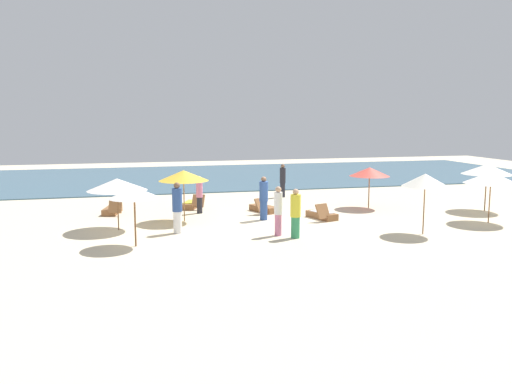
{
  "coord_description": "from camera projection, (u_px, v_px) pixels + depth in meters",
  "views": [
    {
      "loc": [
        -6.44,
        -20.94,
        4.43
      ],
      "look_at": [
        -0.79,
        1.44,
        1.1
      ],
      "focal_mm": 37.83,
      "sensor_mm": 36.0,
      "label": 1
    }
  ],
  "objects": [
    {
      "name": "lounger_2",
      "position": [
        112.0,
        210.0,
        24.2
      ],
      "size": [
        0.93,
        1.72,
        0.74
      ],
      "color": "brown",
      "rests_on": "ground_plane"
    },
    {
      "name": "lounger_3",
      "position": [
        191.0,
        204.0,
        25.67
      ],
      "size": [
        1.19,
        1.76,
        0.71
      ],
      "color": "brown",
      "rests_on": "ground_plane"
    },
    {
      "name": "umbrella_1",
      "position": [
        425.0,
        180.0,
        19.84
      ],
      "size": [
        1.71,
        1.71,
        2.27
      ],
      "color": "brown",
      "rests_on": "ground_plane"
    },
    {
      "name": "umbrella_4",
      "position": [
        370.0,
        172.0,
        25.48
      ],
      "size": [
        1.89,
        1.89,
        1.95
      ],
      "color": "brown",
      "rests_on": "ground_plane"
    },
    {
      "name": "umbrella_6",
      "position": [
        134.0,
        193.0,
        18.0
      ],
      "size": [
        1.71,
        1.71,
        2.04
      ],
      "color": "brown",
      "rests_on": "ground_plane"
    },
    {
      "name": "ocean_water",
      "position": [
        214.0,
        176.0,
        38.6
      ],
      "size": [
        48.0,
        16.0,
        0.06
      ],
      "primitive_type": "cube",
      "color": "#3D6075",
      "rests_on": "ground_plane"
    },
    {
      "name": "ground_plane",
      "position": [
        283.0,
        222.0,
        22.29
      ],
      "size": [
        60.0,
        60.0,
        0.0
      ],
      "primitive_type": "plane",
      "color": "beige"
    },
    {
      "name": "umbrella_0",
      "position": [
        487.0,
        169.0,
        24.68
      ],
      "size": [
        2.25,
        2.25,
        2.18
      ],
      "color": "brown",
      "rests_on": "ground_plane"
    },
    {
      "name": "person_3",
      "position": [
        264.0,
        198.0,
        22.7
      ],
      "size": [
        0.52,
        0.52,
        1.85
      ],
      "color": "#2D4C8C",
      "rests_on": "ground_plane"
    },
    {
      "name": "person_5",
      "position": [
        283.0,
        180.0,
        28.96
      ],
      "size": [
        0.4,
        0.4,
        1.79
      ],
      "color": "#26262D",
      "rests_on": "ground_plane"
    },
    {
      "name": "lounger_1",
      "position": [
        322.0,
        215.0,
        23.02
      ],
      "size": [
        1.06,
        1.73,
        0.75
      ],
      "color": "brown",
      "rests_on": "ground_plane"
    },
    {
      "name": "umbrella_2",
      "position": [
        184.0,
        176.0,
        22.24
      ],
      "size": [
        2.06,
        2.06,
        2.15
      ],
      "color": "olive",
      "rests_on": "ground_plane"
    },
    {
      "name": "person_0",
      "position": [
        296.0,
        213.0,
        19.36
      ],
      "size": [
        0.41,
        0.41,
        1.8
      ],
      "color": "#338C59",
      "rests_on": "ground_plane"
    },
    {
      "name": "umbrella_5",
      "position": [
        491.0,
        178.0,
        21.98
      ],
      "size": [
        2.15,
        2.15,
        2.11
      ],
      "color": "brown",
      "rests_on": "ground_plane"
    },
    {
      "name": "person_1",
      "position": [
        278.0,
        210.0,
        19.76
      ],
      "size": [
        0.38,
        0.38,
        1.83
      ],
      "color": "#D17299",
      "rests_on": "ground_plane"
    },
    {
      "name": "person_4",
      "position": [
        177.0,
        208.0,
        20.16
      ],
      "size": [
        0.47,
        0.47,
        1.92
      ],
      "color": "white",
      "rests_on": "ground_plane"
    },
    {
      "name": "umbrella_3",
      "position": [
        117.0,
        185.0,
        20.61
      ],
      "size": [
        2.28,
        2.28,
        2.0
      ],
      "color": "brown",
      "rests_on": "ground_plane"
    },
    {
      "name": "person_2",
      "position": [
        199.0,
        194.0,
        24.25
      ],
      "size": [
        0.32,
        0.32,
        1.69
      ],
      "color": "#26262D",
      "rests_on": "ground_plane"
    },
    {
      "name": "lounger_0",
      "position": [
        264.0,
        208.0,
        24.63
      ],
      "size": [
        1.2,
        1.75,
        0.73
      ],
      "color": "brown",
      "rests_on": "ground_plane"
    }
  ]
}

